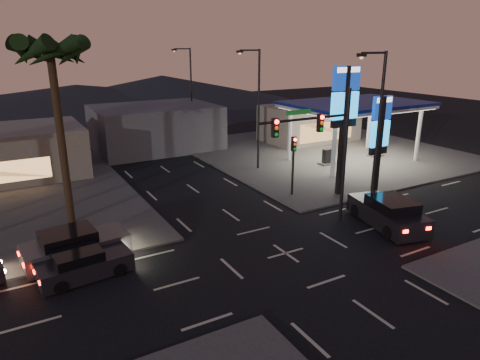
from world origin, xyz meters
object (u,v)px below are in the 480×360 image
gas_station (356,106)px  pylon_sign_tall (345,106)px  traffic_signal_mast (323,140)px  suv_station (388,213)px  car_lane_b_front (75,246)px  car_lane_a_front (84,265)px  pylon_sign_short (380,130)px

gas_station → pylon_sign_tall: (-7.50, -6.50, 1.31)m
pylon_sign_tall → traffic_signal_mast: bearing=-143.5°
suv_station → pylon_sign_tall: bearing=77.9°
traffic_signal_mast → car_lane_b_front: 14.30m
gas_station → car_lane_b_front: gas_station is taller
car_lane_a_front → pylon_sign_short: bearing=5.1°
pylon_sign_tall → suv_station: size_ratio=1.57×
pylon_sign_short → pylon_sign_tall: bearing=158.2°
suv_station → traffic_signal_mast: bearing=149.7°
gas_station → suv_station: gas_station is taller
gas_station → car_lane_a_front: size_ratio=2.79×
gas_station → suv_station: bearing=-125.7°
pylon_sign_short → car_lane_b_front: bearing=179.8°
gas_station → suv_station: (-8.69, -12.08, -4.25)m
car_lane_b_front → suv_station: suv_station is taller
pylon_sign_short → car_lane_a_front: (-20.51, -1.82, -4.01)m
gas_station → car_lane_a_front: gas_station is taller
pylon_sign_tall → traffic_signal_mast: 6.02m
pylon_sign_tall → suv_station: bearing=-102.1°
pylon_sign_tall → car_lane_b_front: (-18.08, -0.94, -5.62)m
gas_station → car_lane_a_front: (-25.51, -9.32, -4.44)m
pylon_sign_short → traffic_signal_mast: traffic_signal_mast is taller
car_lane_a_front → suv_station: (16.81, -2.76, 0.19)m
pylon_sign_tall → gas_station: bearing=40.9°
traffic_signal_mast → suv_station: 6.02m
pylon_sign_tall → pylon_sign_short: 3.20m
car_lane_a_front → pylon_sign_tall: bearing=8.9°
gas_station → car_lane_b_front: (-25.58, -7.44, -4.31)m
traffic_signal_mast → suv_station: bearing=-30.3°
gas_station → traffic_signal_mast: (-12.24, -10.01, 0.15)m
pylon_sign_short → suv_station: (-3.69, -4.58, -3.82)m
pylon_sign_short → car_lane_a_front: pylon_sign_short is taller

